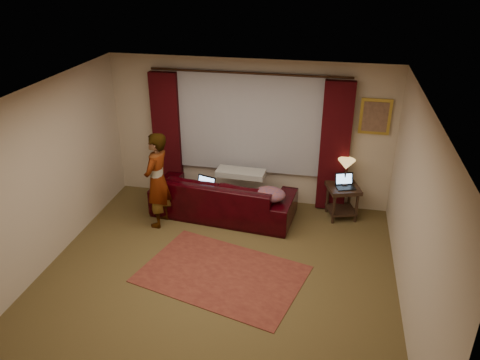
% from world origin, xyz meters
% --- Properties ---
extents(floor, '(5.00, 5.00, 0.01)m').
position_xyz_m(floor, '(0.00, 0.00, -0.01)').
color(floor, brown).
rests_on(floor, ground).
extents(ceiling, '(5.00, 5.00, 0.02)m').
position_xyz_m(ceiling, '(0.00, 0.00, 2.60)').
color(ceiling, silver).
rests_on(ceiling, ground).
extents(wall_back, '(5.00, 0.02, 2.60)m').
position_xyz_m(wall_back, '(0.00, 2.50, 1.30)').
color(wall_back, '#C2B097').
rests_on(wall_back, ground).
extents(wall_front, '(5.00, 0.02, 2.60)m').
position_xyz_m(wall_front, '(0.00, -2.50, 1.30)').
color(wall_front, '#C2B097').
rests_on(wall_front, ground).
extents(wall_left, '(0.02, 5.00, 2.60)m').
position_xyz_m(wall_left, '(-2.50, 0.00, 1.30)').
color(wall_left, '#C2B097').
rests_on(wall_left, ground).
extents(wall_right, '(0.02, 5.00, 2.60)m').
position_xyz_m(wall_right, '(2.50, 0.00, 1.30)').
color(wall_right, '#C2B097').
rests_on(wall_right, ground).
extents(sheer_curtain, '(2.50, 0.05, 1.80)m').
position_xyz_m(sheer_curtain, '(0.00, 2.44, 1.50)').
color(sheer_curtain, '#9B9AA2').
rests_on(sheer_curtain, wall_back).
extents(drape_left, '(0.50, 0.14, 2.30)m').
position_xyz_m(drape_left, '(-1.50, 2.39, 1.18)').
color(drape_left, '#330509').
rests_on(drape_left, floor).
extents(drape_right, '(0.50, 0.14, 2.30)m').
position_xyz_m(drape_right, '(1.50, 2.39, 1.18)').
color(drape_right, '#330509').
rests_on(drape_right, floor).
extents(curtain_rod, '(0.04, 0.04, 3.40)m').
position_xyz_m(curtain_rod, '(0.00, 2.39, 2.38)').
color(curtain_rod, black).
rests_on(curtain_rod, wall_back).
extents(picture_frame, '(0.50, 0.04, 0.60)m').
position_xyz_m(picture_frame, '(2.10, 2.47, 1.75)').
color(picture_frame, gold).
rests_on(picture_frame, wall_back).
extents(sofa, '(2.54, 1.30, 0.99)m').
position_xyz_m(sofa, '(-0.32, 1.80, 0.49)').
color(sofa, black).
rests_on(sofa, floor).
extents(throw_blanket, '(0.85, 0.37, 0.10)m').
position_xyz_m(throw_blanket, '(-0.06, 2.03, 0.99)').
color(throw_blanket, '#9D9D96').
rests_on(throw_blanket, sofa).
extents(clothing_pile, '(0.64, 0.57, 0.23)m').
position_xyz_m(clothing_pile, '(0.52, 1.55, 0.61)').
color(clothing_pile, brown).
rests_on(clothing_pile, sofa).
extents(laptop_sofa, '(0.44, 0.46, 0.25)m').
position_xyz_m(laptop_sofa, '(-0.63, 1.61, 0.62)').
color(laptop_sofa, black).
rests_on(laptop_sofa, sofa).
extents(area_rug, '(2.56, 2.02, 0.01)m').
position_xyz_m(area_rug, '(0.06, 0.12, 0.01)').
color(area_rug, maroon).
rests_on(area_rug, floor).
extents(end_table, '(0.65, 0.65, 0.59)m').
position_xyz_m(end_table, '(1.70, 2.14, 0.30)').
color(end_table, black).
rests_on(end_table, floor).
extents(tiffany_lamp, '(0.40, 0.40, 0.46)m').
position_xyz_m(tiffany_lamp, '(1.71, 2.21, 0.83)').
color(tiffany_lamp, olive).
rests_on(tiffany_lamp, end_table).
extents(laptop_table, '(0.40, 0.41, 0.22)m').
position_xyz_m(laptop_table, '(1.74, 2.09, 0.71)').
color(laptop_table, black).
rests_on(laptop_table, end_table).
extents(person, '(0.53, 0.53, 1.63)m').
position_xyz_m(person, '(-1.30, 1.29, 0.81)').
color(person, '#9D9D96').
rests_on(person, floor).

